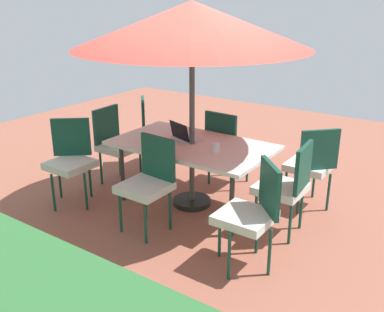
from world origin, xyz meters
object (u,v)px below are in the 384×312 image
chair_southeast (154,128)px  chair_northeast (71,158)px  chair_southwest (312,163)px  chair_north (149,180)px  chair_south (226,144)px  chair_west (287,184)px  laptop (184,136)px  chair_northwest (252,210)px  dining_table (192,148)px  patio_umbrella (192,26)px  cup (216,148)px  chair_east (116,141)px

chair_southeast → chair_northeast: bearing=136.7°
chair_northeast → chair_southwest: bearing=-7.9°
chair_north → chair_south: size_ratio=1.00×
chair_west → chair_southwest: same height
laptop → chair_southeast: bearing=-15.6°
chair_southeast → chair_northwest: bearing=-164.0°
chair_southwest → chair_northeast: bearing=-15.1°
dining_table → patio_umbrella: size_ratio=0.71×
dining_table → chair_west: size_ratio=1.82×
patio_umbrella → laptop: bearing=-23.7°
laptop → cup: laptop is taller
patio_umbrella → chair_north: (0.03, 0.73, -1.47)m
chair_east → laptop: bearing=-88.3°
patio_umbrella → chair_southeast: 2.00m
chair_northwest → laptop: size_ratio=2.58×
dining_table → patio_umbrella: patio_umbrella is taller
chair_north → chair_southwest: same height
chair_north → patio_umbrella: bearing=91.8°
chair_southeast → chair_south: bearing=-132.0°
dining_table → chair_northeast: bearing=31.7°
dining_table → laptop: size_ratio=4.69×
chair_southeast → laptop: chair_southeast is taller
patio_umbrella → chair_southwest: 1.99m
patio_umbrella → chair_northwest: (-1.15, 0.73, -1.47)m
dining_table → chair_southwest: 1.35m
chair_south → laptop: chair_south is taller
chair_northeast → dining_table: bearing=-7.6°
chair_west → dining_table: bearing=-95.7°
chair_southeast → chair_east: same height
chair_northwest → cup: 1.03m
chair_north → laptop: bearing=103.0°
chair_west → chair_southwest: (0.01, -0.71, 0.00)m
chair_north → chair_southwest: bearing=54.5°
laptop → patio_umbrella: bearing=174.2°
chair_northeast → chair_west: same height
chair_west → chair_north: (1.19, 0.71, 0.00)m
chair_southeast → laptop: size_ratio=2.58×
laptop → chair_west: bearing=-165.7°
chair_north → chair_west: bearing=35.1°
chair_south → cup: size_ratio=9.57×
chair_south → chair_southwest: 1.12m
patio_umbrella → cup: patio_umbrella is taller
dining_table → chair_east: size_ratio=1.82×
chair_south → chair_northeast: bearing=51.4°
dining_table → patio_umbrella: bearing=0.0°
chair_south → cup: (-0.35, 0.82, 0.25)m
cup → chair_east: bearing=-3.4°
chair_northeast → chair_north: 1.16m
laptop → dining_table: bearing=174.2°
chair_west → patio_umbrella: bearing=-95.7°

